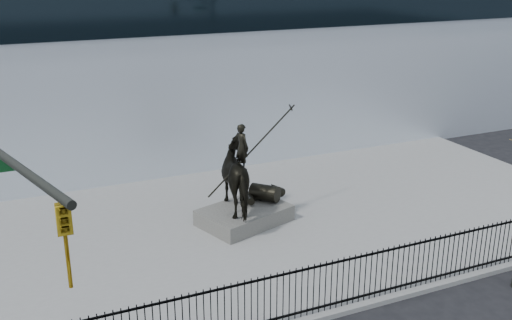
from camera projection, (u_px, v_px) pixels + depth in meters
name	position (u px, v px, depth m)	size (l,w,h in m)	color
plaza	(213.00, 235.00, 20.73)	(30.00, 12.00, 0.15)	gray
building	(123.00, 54.00, 30.52)	(44.00, 14.00, 9.00)	silver
picket_fence	(290.00, 295.00, 15.50)	(22.10, 0.10, 1.50)	black
statue_plinth	(244.00, 215.00, 21.42)	(3.02, 2.08, 0.57)	#4F4D48
equestrian_statue	(245.00, 176.00, 20.98)	(3.71, 2.90, 3.29)	black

